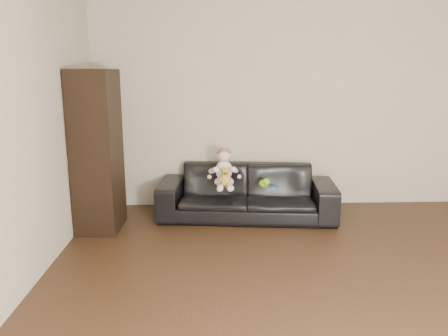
{
  "coord_description": "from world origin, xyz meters",
  "views": [
    {
      "loc": [
        -1.1,
        -2.64,
        1.68
      ],
      "look_at": [
        -0.92,
        2.15,
        0.61
      ],
      "focal_mm": 35.0,
      "sensor_mm": 36.0,
      "label": 1
    }
  ],
  "objects_px": {
    "teddy_bear": "(225,177)",
    "toy_rattle": "(263,185)",
    "baby": "(224,170)",
    "toy_green": "(264,184)",
    "cabinet": "(97,152)",
    "toy_blue_disc": "(274,187)",
    "sofa": "(247,192)"
  },
  "relations": [
    {
      "from": "sofa",
      "to": "baby",
      "type": "height_order",
      "value": "baby"
    },
    {
      "from": "cabinet",
      "to": "teddy_bear",
      "type": "distance_m",
      "value": 1.39
    },
    {
      "from": "sofa",
      "to": "toy_blue_disc",
      "type": "bearing_deg",
      "value": -19.31
    },
    {
      "from": "baby",
      "to": "toy_green",
      "type": "relative_size",
      "value": 3.27
    },
    {
      "from": "cabinet",
      "to": "toy_green",
      "type": "relative_size",
      "value": 12.44
    },
    {
      "from": "sofa",
      "to": "toy_blue_disc",
      "type": "height_order",
      "value": "sofa"
    },
    {
      "from": "toy_green",
      "to": "cabinet",
      "type": "bearing_deg",
      "value": -174.27
    },
    {
      "from": "baby",
      "to": "toy_blue_disc",
      "type": "distance_m",
      "value": 0.59
    },
    {
      "from": "toy_rattle",
      "to": "teddy_bear",
      "type": "bearing_deg",
      "value": -168.92
    },
    {
      "from": "baby",
      "to": "toy_rattle",
      "type": "distance_m",
      "value": 0.47
    },
    {
      "from": "teddy_bear",
      "to": "cabinet",
      "type": "bearing_deg",
      "value": 167.46
    },
    {
      "from": "sofa",
      "to": "toy_rattle",
      "type": "distance_m",
      "value": 0.27
    },
    {
      "from": "toy_rattle",
      "to": "toy_green",
      "type": "bearing_deg",
      "value": 50.0
    },
    {
      "from": "cabinet",
      "to": "baby",
      "type": "distance_m",
      "value": 1.39
    },
    {
      "from": "teddy_bear",
      "to": "toy_rattle",
      "type": "height_order",
      "value": "teddy_bear"
    },
    {
      "from": "toy_rattle",
      "to": "toy_blue_disc",
      "type": "xyz_separation_m",
      "value": [
        0.13,
        0.03,
        -0.03
      ]
    },
    {
      "from": "baby",
      "to": "toy_rattle",
      "type": "relative_size",
      "value": 6.13
    },
    {
      "from": "cabinet",
      "to": "sofa",
      "type": "bearing_deg",
      "value": 13.58
    },
    {
      "from": "toy_green",
      "to": "toy_rattle",
      "type": "height_order",
      "value": "toy_green"
    },
    {
      "from": "teddy_bear",
      "to": "toy_rattle",
      "type": "xyz_separation_m",
      "value": [
        0.42,
        0.08,
        -0.12
      ]
    },
    {
      "from": "baby",
      "to": "toy_rattle",
      "type": "height_order",
      "value": "baby"
    },
    {
      "from": "cabinet",
      "to": "baby",
      "type": "relative_size",
      "value": 3.8
    },
    {
      "from": "sofa",
      "to": "toy_blue_disc",
      "type": "distance_m",
      "value": 0.34
    },
    {
      "from": "cabinet",
      "to": "toy_green",
      "type": "xyz_separation_m",
      "value": [
        1.79,
        0.18,
        -0.41
      ]
    },
    {
      "from": "cabinet",
      "to": "toy_blue_disc",
      "type": "xyz_separation_m",
      "value": [
        1.91,
        0.19,
        -0.45
      ]
    },
    {
      "from": "sofa",
      "to": "toy_rattle",
      "type": "height_order",
      "value": "sofa"
    },
    {
      "from": "sofa",
      "to": "cabinet",
      "type": "bearing_deg",
      "value": -162.81
    },
    {
      "from": "toy_green",
      "to": "sofa",
      "type": "bearing_deg",
      "value": 140.8
    },
    {
      "from": "sofa",
      "to": "cabinet",
      "type": "relative_size",
      "value": 1.19
    },
    {
      "from": "sofa",
      "to": "toy_green",
      "type": "distance_m",
      "value": 0.27
    },
    {
      "from": "teddy_bear",
      "to": "toy_rattle",
      "type": "relative_size",
      "value": 2.84
    },
    {
      "from": "baby",
      "to": "toy_blue_disc",
      "type": "height_order",
      "value": "baby"
    }
  ]
}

